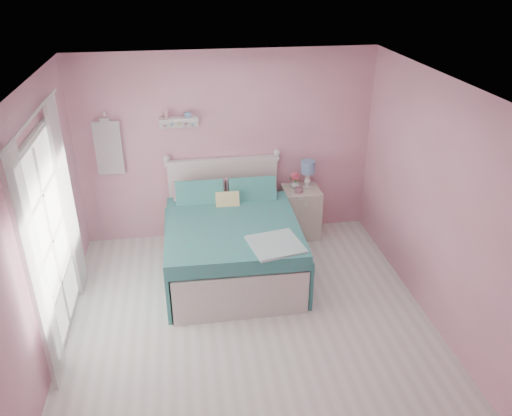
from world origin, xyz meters
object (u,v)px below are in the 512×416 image
object	(u,v)px
teacup	(299,190)
table_lamp	(308,169)
vase	(295,184)
bed	(231,242)
nightstand	(301,212)

from	to	relation	value
teacup	table_lamp	bearing A→B (deg)	46.75
table_lamp	vase	world-z (taller)	table_lamp
table_lamp	bed	bearing A→B (deg)	-145.36
bed	table_lamp	size ratio (longest dim) A/B	5.18
vase	table_lamp	bearing A→B (deg)	7.34
bed	vase	xyz separation A→B (m)	(0.99, 0.79, 0.40)
bed	table_lamp	distance (m)	1.54
nightstand	vase	distance (m)	0.44
nightstand	table_lamp	world-z (taller)	table_lamp
table_lamp	vase	xyz separation A→B (m)	(-0.18, -0.02, -0.20)
bed	table_lamp	world-z (taller)	bed
bed	teacup	world-z (taller)	bed
nightstand	bed	bearing A→B (deg)	-145.33
nightstand	teacup	bearing A→B (deg)	-122.47
table_lamp	teacup	xyz separation A→B (m)	(-0.16, -0.17, -0.23)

